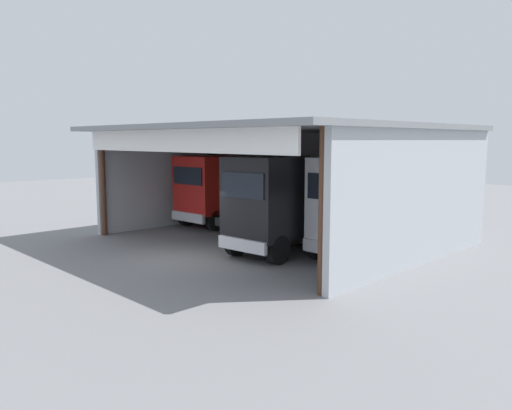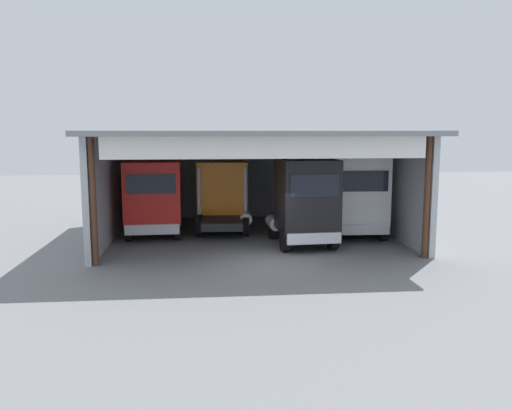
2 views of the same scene
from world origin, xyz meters
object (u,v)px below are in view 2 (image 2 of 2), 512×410
object	(u,v)px
truck_orange_center_left_bay	(223,195)
oil_drum	(166,211)
truck_red_center_right_bay	(153,197)
truck_white_center_bay	(356,197)
truck_black_yard_outside	(304,202)
tool_cart	(156,211)

from	to	relation	value
truck_orange_center_left_bay	oil_drum	distance (m)	4.78
truck_red_center_right_bay	oil_drum	size ratio (longest dim) A/B	4.68
truck_orange_center_left_bay	truck_red_center_right_bay	bearing A→B (deg)	-153.96
truck_red_center_right_bay	truck_orange_center_left_bay	world-z (taller)	truck_red_center_right_bay
truck_orange_center_left_bay	oil_drum	size ratio (longest dim) A/B	4.80
truck_orange_center_left_bay	truck_white_center_bay	bearing A→B (deg)	-19.74
truck_white_center_bay	oil_drum	bearing A→B (deg)	-31.14
truck_orange_center_left_bay	oil_drum	bearing A→B (deg)	133.99
truck_black_yard_outside	oil_drum	distance (m)	9.89
truck_white_center_bay	oil_drum	distance (m)	10.87
truck_black_yard_outside	oil_drum	size ratio (longest dim) A/B	5.64
truck_black_yard_outside	oil_drum	bearing A→B (deg)	-53.37
truck_red_center_right_bay	tool_cart	distance (m)	4.83
truck_red_center_right_bay	truck_black_yard_outside	world-z (taller)	truck_black_yard_outside
truck_black_yard_outside	tool_cart	bearing A→B (deg)	-50.29
truck_red_center_right_bay	truck_white_center_bay	distance (m)	9.28
truck_orange_center_left_bay	truck_white_center_bay	distance (m)	6.46
truck_red_center_right_bay	oil_drum	world-z (taller)	truck_red_center_right_bay
truck_orange_center_left_bay	tool_cart	distance (m)	4.93
truck_black_yard_outside	tool_cart	distance (m)	10.03
truck_red_center_right_bay	truck_orange_center_left_bay	size ratio (longest dim) A/B	0.97
truck_white_center_bay	tool_cart	bearing A→B (deg)	-28.68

